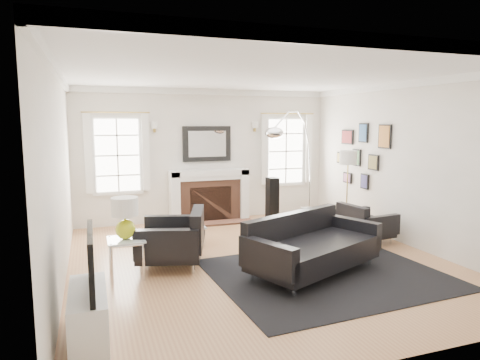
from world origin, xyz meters
name	(u,v)px	position (x,y,z in m)	size (l,w,h in m)	color
floor	(258,260)	(0.00, 0.00, 0.00)	(6.00, 6.00, 0.00)	#A96F47
back_wall	(207,155)	(0.00, 3.00, 1.40)	(5.50, 0.04, 2.80)	silver
front_wall	(391,207)	(0.00, -3.00, 1.40)	(5.50, 0.04, 2.80)	silver
left_wall	(59,178)	(-2.75, 0.00, 1.40)	(0.04, 6.00, 2.80)	silver
right_wall	(408,164)	(2.75, 0.00, 1.40)	(0.04, 6.00, 2.80)	silver
ceiling	(259,74)	(0.00, 0.00, 2.80)	(5.50, 6.00, 0.02)	white
crown_molding	(259,78)	(0.00, 0.00, 2.74)	(5.50, 6.00, 0.12)	white
fireplace	(210,196)	(0.00, 2.79, 0.54)	(1.70, 0.69, 1.11)	white
mantel_mirror	(207,144)	(0.00, 2.95, 1.65)	(1.05, 0.07, 0.75)	black
window_left	(117,155)	(-1.85, 2.95, 1.46)	(1.24, 0.15, 1.62)	white
window_right	(286,151)	(1.85, 2.95, 1.46)	(1.24, 0.15, 1.62)	white
gallery_wall	(361,151)	(2.72, 1.30, 1.53)	(0.04, 1.73, 1.29)	black
tv_unit	(89,307)	(-2.44, -1.70, 0.33)	(0.35, 1.00, 1.09)	white
area_rug	(327,274)	(0.68, -0.89, 0.01)	(3.08, 2.57, 0.01)	black
sofa	(310,247)	(0.51, -0.71, 0.36)	(2.24, 1.65, 0.67)	black
armchair_left	(175,240)	(-1.24, 0.19, 0.39)	(1.16, 1.24, 0.69)	black
armchair_right	(364,225)	(2.14, 0.32, 0.32)	(0.85, 0.92, 0.57)	black
coffee_table	(180,226)	(-0.94, 1.30, 0.31)	(0.77, 0.77, 0.34)	silver
side_table_left	(126,246)	(-1.96, -0.08, 0.43)	(0.49, 0.49, 0.54)	silver
gourd_lamp	(125,215)	(-1.96, -0.08, 0.87)	(0.36, 0.36, 0.57)	#BBC919
arc_floor_lamp	(294,162)	(1.49, 1.81, 1.31)	(1.71, 1.58, 2.42)	silver
stick_floor_lamp	(348,162)	(2.20, 0.96, 1.37)	(0.32, 0.32, 1.58)	#B1903D
speaker_tower	(272,204)	(0.97, 1.68, 0.52)	(0.21, 0.21, 1.03)	black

